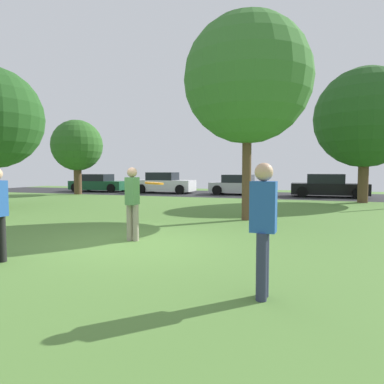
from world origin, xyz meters
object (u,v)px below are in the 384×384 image
at_px(frisbee_disc, 154,183).
at_px(parked_car_white, 165,184).
at_px(maple_tree_far, 77,146).
at_px(birch_tree_lone, 365,118).
at_px(person_bystander, 132,200).
at_px(maple_tree_near, 248,80).
at_px(parked_car_silver, 240,185).
at_px(person_catcher, 263,224).
at_px(parked_car_black, 328,187).
at_px(parked_car_green, 99,183).

height_order(frisbee_disc, parked_car_white, frisbee_disc).
relative_size(maple_tree_far, frisbee_disc, 14.57).
xyz_separation_m(birch_tree_lone, person_bystander, (-6.59, -12.04, -3.30)).
relative_size(person_bystander, parked_car_white, 0.42).
height_order(maple_tree_near, frisbee_disc, maple_tree_near).
relative_size(maple_tree_near, parked_car_silver, 1.63).
height_order(person_catcher, parked_car_black, person_catcher).
bearing_deg(person_bystander, parked_car_black, -17.81).
height_order(person_bystander, parked_car_white, person_bystander).
bearing_deg(person_bystander, maple_tree_far, 41.75).
distance_m(person_bystander, frisbee_disc, 3.21).
xyz_separation_m(birch_tree_lone, parked_car_silver, (-6.92, 3.69, -3.64)).
distance_m(birch_tree_lone, parked_car_black, 5.14).
distance_m(frisbee_disc, parked_car_green, 22.42).
height_order(person_catcher, person_bystander, person_catcher).
bearing_deg(person_bystander, person_catcher, -128.40).
distance_m(maple_tree_near, maple_tree_far, 15.42).
height_order(person_catcher, parked_car_white, person_catcher).
height_order(person_bystander, parked_car_silver, person_bystander).
bearing_deg(parked_car_black, parked_car_white, 178.99).
height_order(maple_tree_far, person_bystander, maple_tree_far).
relative_size(parked_car_green, parked_car_silver, 1.09).
bearing_deg(person_catcher, birch_tree_lone, -99.80).
xyz_separation_m(parked_car_green, parked_car_black, (16.44, -0.17, 0.03)).
height_order(parked_car_green, parked_car_white, parked_car_white).
bearing_deg(parked_car_silver, person_catcher, -78.80).
distance_m(parked_car_white, parked_car_black, 10.95).
height_order(maple_tree_near, parked_car_silver, maple_tree_near).
bearing_deg(parked_car_green, birch_tree_lone, -11.17).
distance_m(person_bystander, parked_car_black, 16.24).
relative_size(maple_tree_far, person_catcher, 2.87).
bearing_deg(person_bystander, birch_tree_lone, -28.04).
bearing_deg(parked_car_black, birch_tree_lone, -66.67).
distance_m(person_bystander, parked_car_green, 19.24).
bearing_deg(person_bystander, parked_car_green, 36.60).
relative_size(maple_tree_far, parked_car_black, 1.14).
height_order(birch_tree_lone, maple_tree_near, birch_tree_lone).
distance_m(birch_tree_lone, person_bystander, 14.12).
bearing_deg(maple_tree_near, frisbee_disc, -91.74).
bearing_deg(birch_tree_lone, maple_tree_far, 178.42).
bearing_deg(person_catcher, maple_tree_far, -44.20).
bearing_deg(parked_car_silver, frisbee_disc, -83.48).
relative_size(maple_tree_far, person_bystander, 2.92).
xyz_separation_m(frisbee_disc, parked_car_white, (-7.57, 18.22, -0.80)).
height_order(maple_tree_near, parked_car_green, maple_tree_near).
relative_size(parked_car_green, parked_car_white, 1.08).
xyz_separation_m(person_catcher, person_bystander, (-3.33, 2.70, -0.02)).
bearing_deg(parked_car_green, maple_tree_far, -83.09).
bearing_deg(maple_tree_far, maple_tree_near, -32.94).
bearing_deg(maple_tree_near, maple_tree_far, 147.06).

